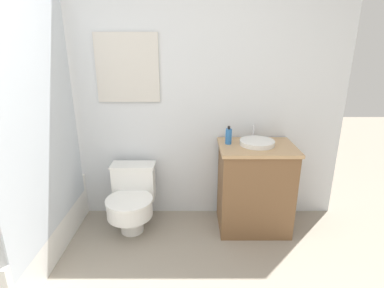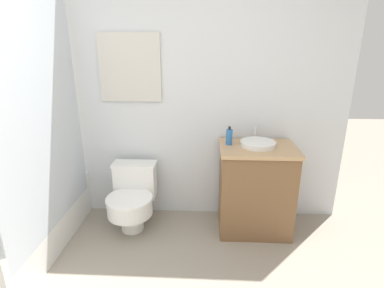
# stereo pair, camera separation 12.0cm
# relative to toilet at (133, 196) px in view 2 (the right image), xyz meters

# --- Properties ---
(wall_back) EXTENTS (3.52, 0.07, 2.50)m
(wall_back) POSITION_rel_toilet_xyz_m (0.17, 0.30, 0.95)
(wall_back) COLOR silver
(wall_back) RESTS_ON ground_plane
(shower_area) EXTENTS (0.59, 1.32, 1.98)m
(shower_area) POSITION_rel_toilet_xyz_m (-0.78, -0.38, -0.03)
(shower_area) COLOR white
(shower_area) RESTS_ON ground_plane
(toilet) EXTENTS (0.41, 0.54, 0.57)m
(toilet) POSITION_rel_toilet_xyz_m (0.00, 0.00, 0.00)
(toilet) COLOR white
(toilet) RESTS_ON ground_plane
(vanity) EXTENTS (0.65, 0.49, 0.79)m
(vanity) POSITION_rel_toilet_xyz_m (1.10, 0.02, 0.10)
(vanity) COLOR brown
(vanity) RESTS_ON ground_plane
(sink) EXTENTS (0.30, 0.33, 0.13)m
(sink) POSITION_rel_toilet_xyz_m (1.10, 0.04, 0.51)
(sink) COLOR white
(sink) RESTS_ON vanity
(soap_bottle) EXTENTS (0.05, 0.05, 0.16)m
(soap_bottle) POSITION_rel_toilet_xyz_m (0.86, 0.07, 0.56)
(soap_bottle) COLOR #2D6BB2
(soap_bottle) RESTS_ON vanity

